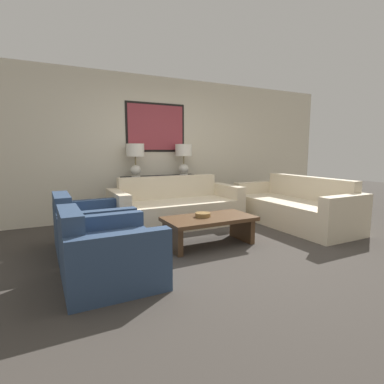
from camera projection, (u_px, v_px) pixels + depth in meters
name	position (u px, v px, depth m)	size (l,w,h in m)	color
ground_plane	(225.00, 251.00, 3.80)	(20.00, 20.00, 0.00)	#3D3833
back_wall	(155.00, 147.00, 5.81)	(8.23, 0.12, 2.65)	beige
console_table	(161.00, 196.00, 5.71)	(1.45, 0.38, 0.79)	black
table_lamp_left	(135.00, 155.00, 5.38)	(0.32, 0.32, 0.60)	silver
table_lamp_right	(184.00, 155.00, 5.81)	(0.32, 0.32, 0.60)	silver
couch_by_back_wall	(176.00, 209.00, 5.10)	(2.17, 0.93, 0.82)	beige
couch_by_side	(294.00, 208.00, 5.13)	(0.93, 2.17, 0.82)	beige
coffee_table	(209.00, 224.00, 4.02)	(1.21, 0.63, 0.39)	#4C331E
decorative_bowl	(203.00, 215.00, 4.01)	(0.21, 0.21, 0.05)	olive
armchair_near_back_wall	(91.00, 229.00, 3.84)	(0.89, 0.96, 0.74)	navy
armchair_near_camera	(108.00, 255.00, 2.90)	(0.89, 0.96, 0.74)	navy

